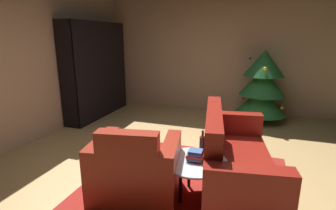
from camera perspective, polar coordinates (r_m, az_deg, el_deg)
The scene contains 11 objects.
ground_plane at distance 3.62m, azimuth 2.56°, elevation -14.27°, with size 7.67×7.67×0.00m, color tan.
wall_back at distance 6.35m, azimuth 10.98°, elevation 10.79°, with size 5.55×0.06×2.69m, color tan.
wall_left at distance 4.74m, azimuth -31.35°, elevation 7.64°, with size 0.06×6.51×2.69m, color tan.
area_rug at distance 3.26m, azimuth 3.49°, elevation -17.88°, with size 2.41×2.45×0.01m, color maroon.
bookshelf_unit at distance 6.12m, azimuth -14.71°, elevation 7.69°, with size 0.39×1.93×2.07m.
armchair_red at distance 3.00m, azimuth -7.10°, elevation -14.12°, with size 1.06×0.92×0.87m.
couch_red at distance 3.14m, azimuth 14.16°, elevation -12.74°, with size 1.01×1.86×0.97m.
coffee_table at distance 2.95m, azimuth 5.88°, elevation -12.76°, with size 0.73×0.73×0.44m.
book_stack_on_table at distance 2.92m, azimuth 6.07°, elevation -10.92°, with size 0.20×0.18×0.12m.
bottle_on_table at distance 3.05m, azimuth 7.54°, elevation -8.66°, with size 0.07×0.07×0.29m.
decorated_tree at distance 5.75m, azimuth 19.97°, elevation 4.08°, with size 1.04×1.04×1.50m.
Camera 1 is at (0.86, -3.05, 1.76)m, focal length 27.79 mm.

